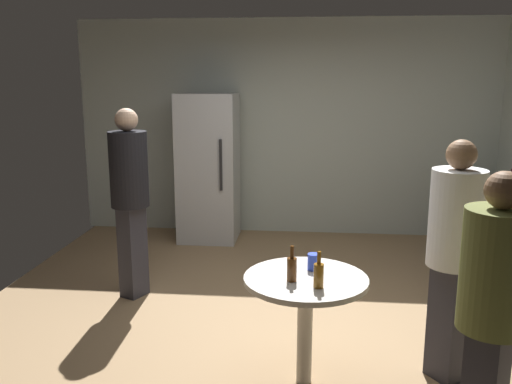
# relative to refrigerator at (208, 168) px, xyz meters

# --- Properties ---
(ground_plane) EXTENTS (5.20, 5.20, 0.10)m
(ground_plane) POSITION_rel_refrigerator_xyz_m (0.94, -2.20, -0.95)
(ground_plane) COLOR #9E7C56
(wall_back) EXTENTS (5.32, 0.06, 2.70)m
(wall_back) POSITION_rel_refrigerator_xyz_m (0.94, 0.43, 0.45)
(wall_back) COLOR beige
(wall_back) RESTS_ON ground_plane
(refrigerator) EXTENTS (0.70, 0.68, 1.80)m
(refrigerator) POSITION_rel_refrigerator_xyz_m (0.00, 0.00, 0.00)
(refrigerator) COLOR silver
(refrigerator) RESTS_ON ground_plane
(foreground_table) EXTENTS (0.80, 0.80, 0.73)m
(foreground_table) POSITION_rel_refrigerator_xyz_m (1.22, -3.16, -0.27)
(foreground_table) COLOR beige
(foreground_table) RESTS_ON ground_plane
(beer_bottle_amber) EXTENTS (0.06, 0.06, 0.23)m
(beer_bottle_amber) POSITION_rel_refrigerator_xyz_m (1.30, -3.33, -0.08)
(beer_bottle_amber) COLOR #8C5919
(beer_bottle_amber) RESTS_ON foreground_table
(beer_bottle_brown) EXTENTS (0.06, 0.06, 0.23)m
(beer_bottle_brown) POSITION_rel_refrigerator_xyz_m (1.13, -3.24, -0.08)
(beer_bottle_brown) COLOR #593314
(beer_bottle_brown) RESTS_ON foreground_table
(plastic_cup_blue) EXTENTS (0.08, 0.08, 0.11)m
(plastic_cup_blue) POSITION_rel_refrigerator_xyz_m (1.27, -3.02, -0.11)
(plastic_cup_blue) COLOR blue
(plastic_cup_blue) RESTS_ON foreground_table
(person_in_olive_shirt) EXTENTS (0.48, 0.48, 1.56)m
(person_in_olive_shirt) POSITION_rel_refrigerator_xyz_m (2.14, -3.87, 0.01)
(person_in_olive_shirt) COLOR #2D2D38
(person_in_olive_shirt) RESTS_ON ground_plane
(person_in_black_shirt) EXTENTS (0.45, 0.45, 1.73)m
(person_in_black_shirt) POSITION_rel_refrigerator_xyz_m (-0.36, -1.86, 0.11)
(person_in_black_shirt) COLOR #2D2D38
(person_in_black_shirt) RESTS_ON ground_plane
(person_in_white_shirt) EXTENTS (0.47, 0.47, 1.61)m
(person_in_white_shirt) POSITION_rel_refrigerator_xyz_m (2.16, -3.02, 0.04)
(person_in_white_shirt) COLOR #2D2D38
(person_in_white_shirt) RESTS_ON ground_plane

